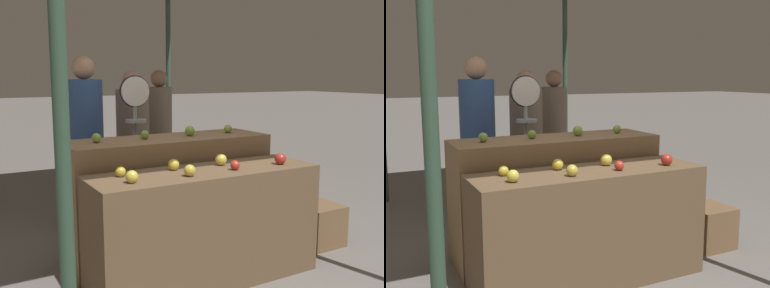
{
  "view_description": "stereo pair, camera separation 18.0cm",
  "coord_description": "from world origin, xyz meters",
  "views": [
    {
      "loc": [
        -1.68,
        -2.75,
        1.54
      ],
      "look_at": [
        0.06,
        0.3,
        1.0
      ],
      "focal_mm": 42.0,
      "sensor_mm": 36.0,
      "label": 1
    },
    {
      "loc": [
        -1.52,
        -2.83,
        1.54
      ],
      "look_at": [
        0.06,
        0.3,
        1.0
      ],
      "focal_mm": 42.0,
      "sensor_mm": 36.0,
      "label": 2
    }
  ],
  "objects": [
    {
      "name": "ground_plane",
      "position": [
        0.0,
        0.0,
        0.0
      ],
      "size": [
        60.0,
        60.0,
        0.0
      ],
      "primitive_type": "plane",
      "color": "slate"
    },
    {
      "name": "display_counter_front",
      "position": [
        0.0,
        0.0,
        0.43
      ],
      "size": [
        1.74,
        0.55,
        0.85
      ],
      "primitive_type": "cube",
      "color": "brown",
      "rests_on": "ground_plane"
    },
    {
      "name": "display_counter_back",
      "position": [
        0.0,
        0.6,
        0.51
      ],
      "size": [
        1.74,
        0.55,
        1.02
      ],
      "primitive_type": "cube",
      "color": "olive",
      "rests_on": "ground_plane"
    },
    {
      "name": "apple_front_0",
      "position": [
        -0.62,
        -0.1,
        0.89
      ],
      "size": [
        0.08,
        0.08,
        0.08
      ],
      "primitive_type": "sphere",
      "color": "yellow",
      "rests_on": "display_counter_front"
    },
    {
      "name": "apple_front_1",
      "position": [
        -0.2,
        -0.12,
        0.89
      ],
      "size": [
        0.08,
        0.08,
        0.08
      ],
      "primitive_type": "sphere",
      "color": "gold",
      "rests_on": "display_counter_front"
    },
    {
      "name": "apple_front_2",
      "position": [
        0.19,
        -0.1,
        0.89
      ],
      "size": [
        0.07,
        0.07,
        0.07
      ],
      "primitive_type": "sphere",
      "color": "red",
      "rests_on": "display_counter_front"
    },
    {
      "name": "apple_front_3",
      "position": [
        0.62,
        -0.1,
        0.9
      ],
      "size": [
        0.09,
        0.09,
        0.09
      ],
      "primitive_type": "sphere",
      "color": "#B72D23",
      "rests_on": "display_counter_front"
    },
    {
      "name": "apple_front_4",
      "position": [
        -0.62,
        0.11,
        0.89
      ],
      "size": [
        0.07,
        0.07,
        0.07
      ],
      "primitive_type": "sphere",
      "color": "gold",
      "rests_on": "display_counter_front"
    },
    {
      "name": "apple_front_5",
      "position": [
        -0.2,
        0.12,
        0.89
      ],
      "size": [
        0.08,
        0.08,
        0.08
      ],
      "primitive_type": "sphere",
      "color": "gold",
      "rests_on": "display_counter_front"
    },
    {
      "name": "apple_front_6",
      "position": [
        0.2,
        0.1,
        0.89
      ],
      "size": [
        0.09,
        0.09,
        0.09
      ],
      "primitive_type": "sphere",
      "color": "yellow",
      "rests_on": "display_counter_front"
    },
    {
      "name": "apple_back_0",
      "position": [
        -0.62,
        0.61,
        1.06
      ],
      "size": [
        0.08,
        0.08,
        0.08
      ],
      "primitive_type": "sphere",
      "color": "#8EB247",
      "rests_on": "display_counter_back"
    },
    {
      "name": "apple_back_1",
      "position": [
        -0.22,
        0.6,
        1.06
      ],
      "size": [
        0.07,
        0.07,
        0.07
      ],
      "primitive_type": "sphere",
      "color": "#7AA338",
      "rests_on": "display_counter_back"
    },
    {
      "name": "apple_back_2",
      "position": [
        0.2,
        0.59,
        1.06
      ],
      "size": [
        0.09,
        0.09,
        0.09
      ],
      "primitive_type": "sphere",
      "color": "#84AD3D",
      "rests_on": "display_counter_back"
    },
    {
      "name": "apple_back_3",
      "position": [
        0.6,
        0.6,
        1.06
      ],
      "size": [
        0.07,
        0.07,
        0.07
      ],
      "primitive_type": "sphere",
      "color": "#84AD3D",
      "rests_on": "display_counter_back"
    },
    {
      "name": "produce_scale",
      "position": [
        -0.02,
        1.27,
        1.13
      ],
      "size": [
        0.31,
        0.2,
        1.54
      ],
      "color": "#99999E",
      "rests_on": "ground_plane"
    },
    {
      "name": "person_vendor_at_scale",
      "position": [
        -0.41,
        1.61,
        1.0
      ],
      "size": [
        0.44,
        0.44,
        1.72
      ],
      "rotation": [
        0.0,
        0.0,
        3.44
      ],
      "color": "#2D2D38",
      "rests_on": "ground_plane"
    },
    {
      "name": "person_customer_left",
      "position": [
        0.23,
        1.96,
        0.91
      ],
      "size": [
        0.37,
        0.37,
        1.59
      ],
      "rotation": [
        0.0,
        0.0,
        3.14
      ],
      "color": "#2D2D38",
      "rests_on": "ground_plane"
    },
    {
      "name": "person_customer_right",
      "position": [
        0.76,
        2.37,
        0.93
      ],
      "size": [
        0.39,
        0.39,
        1.6
      ],
      "rotation": [
        0.0,
        0.0,
        2.89
      ],
      "color": "#2D2D38",
      "rests_on": "ground_plane"
    },
    {
      "name": "wooden_crate_side",
      "position": [
        1.28,
        0.11,
        0.19
      ],
      "size": [
        0.37,
        0.37,
        0.37
      ],
      "primitive_type": "cube",
      "color": "brown",
      "rests_on": "ground_plane"
    }
  ]
}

